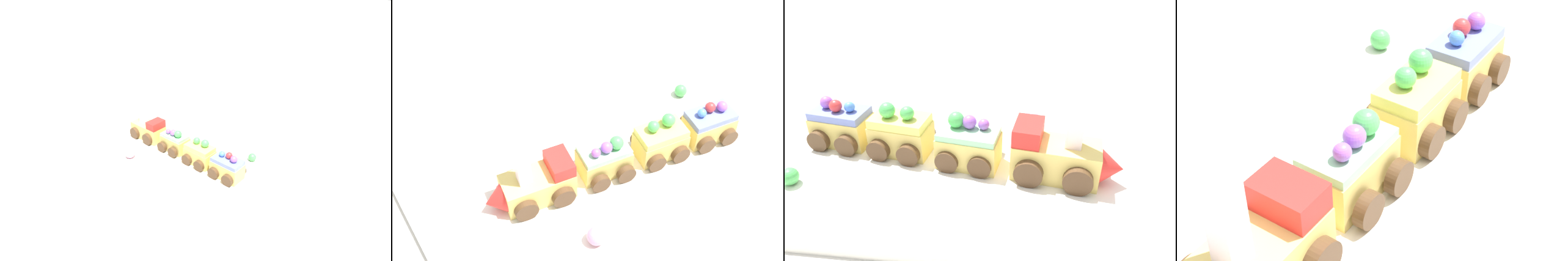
# 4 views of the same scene
# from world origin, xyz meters

# --- Properties ---
(ground_plane) EXTENTS (10.00, 10.00, 0.00)m
(ground_plane) POSITION_xyz_m (0.00, 0.00, 0.00)
(ground_plane) COLOR beige
(display_board) EXTENTS (0.63, 0.33, 0.01)m
(display_board) POSITION_xyz_m (0.00, 0.00, 0.01)
(display_board) COLOR white
(display_board) RESTS_ON ground_plane
(cake_train_locomotive) EXTENTS (0.14, 0.09, 0.13)m
(cake_train_locomotive) POSITION_xyz_m (0.14, -0.01, 0.04)
(cake_train_locomotive) COLOR #EACC66
(cake_train_locomotive) RESTS_ON display_board
(cake_car_mint) EXTENTS (0.09, 0.08, 0.07)m
(cake_car_mint) POSITION_xyz_m (0.02, 0.00, 0.04)
(cake_car_mint) COLOR #EACC66
(cake_car_mint) RESTS_ON display_board
(cake_car_lemon) EXTENTS (0.09, 0.08, 0.08)m
(cake_car_lemon) POSITION_xyz_m (-0.08, 0.02, 0.04)
(cake_car_lemon) COLOR #EACC66
(cake_car_lemon) RESTS_ON display_board
(cake_car_blueberry) EXTENTS (0.09, 0.08, 0.07)m
(cake_car_blueberry) POSITION_xyz_m (-0.17, 0.03, 0.04)
(cake_car_blueberry) COLOR #EACC66
(cake_car_blueberry) RESTS_ON display_board
(gumball_pink) EXTENTS (0.03, 0.03, 0.03)m
(gumball_pink) POSITION_xyz_m (0.10, 0.10, 0.03)
(gumball_pink) COLOR pink
(gumball_pink) RESTS_ON display_board
(gumball_green) EXTENTS (0.02, 0.02, 0.02)m
(gumball_green) POSITION_xyz_m (-0.20, -0.07, 0.02)
(gumball_green) COLOR #4CBC56
(gumball_green) RESTS_ON display_board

